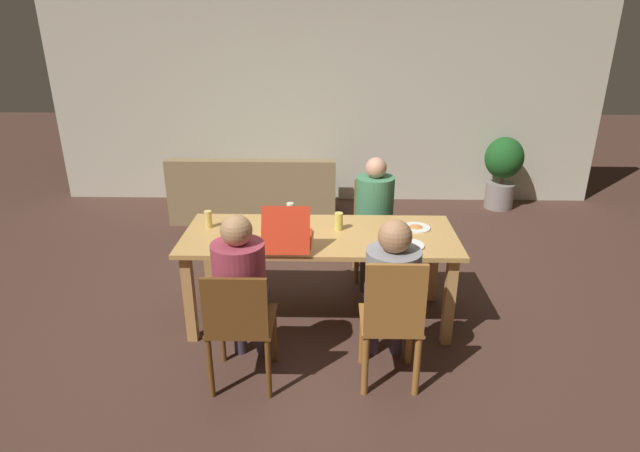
% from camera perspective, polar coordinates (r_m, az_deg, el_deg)
% --- Properties ---
extents(ground_plane, '(20.00, 20.00, 0.00)m').
position_cam_1_polar(ground_plane, '(4.49, -0.03, -9.96)').
color(ground_plane, '#492F26').
extents(back_wall, '(7.20, 0.12, 2.87)m').
position_cam_1_polar(back_wall, '(7.05, 0.59, 14.26)').
color(back_wall, beige).
rests_on(back_wall, ground).
extents(dining_table, '(2.17, 0.86, 0.77)m').
position_cam_1_polar(dining_table, '(4.18, -0.03, -2.11)').
color(dining_table, tan).
rests_on(dining_table, ground).
extents(chair_0, '(0.41, 0.41, 0.98)m').
position_cam_1_polar(chair_0, '(3.51, 7.85, -10.28)').
color(chair_0, '#9D642C').
rests_on(chair_0, ground).
extents(person_0, '(0.36, 0.52, 1.19)m').
position_cam_1_polar(person_0, '(3.53, 7.79, -6.38)').
color(person_0, '#433544').
rests_on(person_0, ground).
extents(chair_1, '(0.43, 0.44, 0.90)m').
position_cam_1_polar(chair_1, '(3.51, -8.79, -10.37)').
color(chair_1, brown).
rests_on(chair_1, ground).
extents(person_1, '(0.35, 0.54, 1.23)m').
position_cam_1_polar(person_1, '(3.53, -8.59, -6.20)').
color(person_1, '#403545').
rests_on(person_1, ground).
extents(chair_2, '(0.39, 0.41, 0.93)m').
position_cam_1_polar(chair_2, '(5.06, 5.81, -0.03)').
color(chair_2, olive).
rests_on(chair_2, ground).
extents(person_2, '(0.36, 0.53, 1.19)m').
position_cam_1_polar(person_2, '(4.86, 6.01, 1.77)').
color(person_2, '#444338').
rests_on(person_2, ground).
extents(pizza_box_0, '(0.35, 0.51, 0.34)m').
position_cam_1_polar(pizza_box_0, '(3.98, -3.50, -1.13)').
color(pizza_box_0, red).
rests_on(pizza_box_0, dining_table).
extents(plate_0, '(0.25, 0.25, 0.01)m').
position_cam_1_polar(plate_0, '(3.98, 9.58, -2.07)').
color(plate_0, white).
rests_on(plate_0, dining_table).
extents(plate_1, '(0.23, 0.23, 0.03)m').
position_cam_1_polar(plate_1, '(4.31, 10.45, -0.13)').
color(plate_1, white).
rests_on(plate_1, dining_table).
extents(drinking_glass_0, '(0.06, 0.06, 0.14)m').
position_cam_1_polar(drinking_glass_0, '(4.34, -12.11, 0.72)').
color(drinking_glass_0, '#E3C866').
rests_on(drinking_glass_0, dining_table).
extents(drinking_glass_1, '(0.06, 0.06, 0.13)m').
position_cam_1_polar(drinking_glass_1, '(4.45, -3.27, 1.71)').
color(drinking_glass_1, silver).
rests_on(drinking_glass_1, dining_table).
extents(drinking_glass_2, '(0.07, 0.07, 0.14)m').
position_cam_1_polar(drinking_glass_2, '(4.20, 2.06, 0.52)').
color(drinking_glass_2, '#DDCE5A').
rests_on(drinking_glass_2, dining_table).
extents(couch, '(2.02, 0.84, 0.81)m').
position_cam_1_polar(couch, '(6.64, -7.08, 3.42)').
color(couch, '#8D744E').
rests_on(couch, ground).
extents(potted_plant, '(0.49, 0.49, 0.95)m').
position_cam_1_polar(potted_plant, '(7.22, 19.36, 6.01)').
color(potted_plant, gray).
rests_on(potted_plant, ground).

